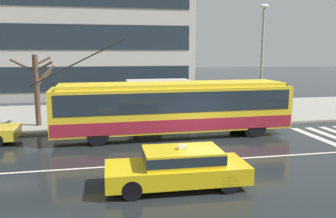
{
  "coord_description": "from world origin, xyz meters",
  "views": [
    {
      "loc": [
        -4.74,
        -14.18,
        4.37
      ],
      "look_at": [
        -1.24,
        3.24,
        1.43
      ],
      "focal_mm": 37.11,
      "sensor_mm": 36.0,
      "label": 1
    }
  ],
  "objects_px": {
    "pedestrian_at_shelter": "(90,95)",
    "taxi_oncoming_near": "(179,166)",
    "bus_shelter": "(158,90)",
    "trolleybus": "(174,107)",
    "street_lamp": "(262,54)",
    "pedestrian_approaching_curb": "(136,95)",
    "street_tree_bare": "(37,86)"
  },
  "relations": [
    {
      "from": "street_lamp",
      "to": "taxi_oncoming_near",
      "type": "bearing_deg",
      "value": -128.72
    },
    {
      "from": "pedestrian_approaching_curb",
      "to": "street_lamp",
      "type": "bearing_deg",
      "value": -10.74
    },
    {
      "from": "taxi_oncoming_near",
      "to": "street_lamp",
      "type": "bearing_deg",
      "value": 51.28
    },
    {
      "from": "trolleybus",
      "to": "street_lamp",
      "type": "relative_size",
      "value": 1.86
    },
    {
      "from": "street_lamp",
      "to": "bus_shelter",
      "type": "bearing_deg",
      "value": 171.6
    },
    {
      "from": "pedestrian_approaching_curb",
      "to": "street_tree_bare",
      "type": "distance_m",
      "value": 5.73
    },
    {
      "from": "trolleybus",
      "to": "street_lamp",
      "type": "distance_m",
      "value": 6.85
    },
    {
      "from": "pedestrian_at_shelter",
      "to": "taxi_oncoming_near",
      "type": "bearing_deg",
      "value": -74.78
    },
    {
      "from": "taxi_oncoming_near",
      "to": "street_tree_bare",
      "type": "bearing_deg",
      "value": 119.73
    },
    {
      "from": "taxi_oncoming_near",
      "to": "pedestrian_approaching_curb",
      "type": "bearing_deg",
      "value": 91.22
    },
    {
      "from": "trolleybus",
      "to": "pedestrian_at_shelter",
      "type": "bearing_deg",
      "value": 136.19
    },
    {
      "from": "taxi_oncoming_near",
      "to": "street_lamp",
      "type": "xyz_separation_m",
      "value": [
        7.22,
        9.01,
        3.55
      ]
    },
    {
      "from": "taxi_oncoming_near",
      "to": "pedestrian_at_shelter",
      "type": "xyz_separation_m",
      "value": [
        -2.98,
        10.94,
        1.04
      ]
    },
    {
      "from": "street_lamp",
      "to": "pedestrian_approaching_curb",
      "type": "bearing_deg",
      "value": 169.26
    },
    {
      "from": "taxi_oncoming_near",
      "to": "pedestrian_approaching_curb",
      "type": "relative_size",
      "value": 2.31
    },
    {
      "from": "bus_shelter",
      "to": "pedestrian_approaching_curb",
      "type": "xyz_separation_m",
      "value": [
        -1.23,
        0.49,
        -0.33
      ]
    },
    {
      "from": "taxi_oncoming_near",
      "to": "street_tree_bare",
      "type": "distance_m",
      "value": 12.04
    },
    {
      "from": "pedestrian_approaching_curb",
      "to": "street_tree_bare",
      "type": "relative_size",
      "value": 0.49
    },
    {
      "from": "pedestrian_approaching_curb",
      "to": "street_lamp",
      "type": "height_order",
      "value": "street_lamp"
    },
    {
      "from": "bus_shelter",
      "to": "pedestrian_at_shelter",
      "type": "relative_size",
      "value": 1.88
    },
    {
      "from": "taxi_oncoming_near",
      "to": "street_lamp",
      "type": "height_order",
      "value": "street_lamp"
    },
    {
      "from": "street_lamp",
      "to": "street_tree_bare",
      "type": "distance_m",
      "value": 13.32
    },
    {
      "from": "pedestrian_at_shelter",
      "to": "street_lamp",
      "type": "relative_size",
      "value": 0.28
    },
    {
      "from": "bus_shelter",
      "to": "street_tree_bare",
      "type": "bearing_deg",
      "value": 176.52
    },
    {
      "from": "trolleybus",
      "to": "taxi_oncoming_near",
      "type": "distance_m",
      "value": 6.99
    },
    {
      "from": "pedestrian_approaching_curb",
      "to": "street_lamp",
      "type": "distance_m",
      "value": 7.98
    },
    {
      "from": "trolleybus",
      "to": "pedestrian_approaching_curb",
      "type": "relative_size",
      "value": 6.5
    },
    {
      "from": "trolleybus",
      "to": "pedestrian_at_shelter",
      "type": "height_order",
      "value": "trolleybus"
    },
    {
      "from": "pedestrian_approaching_curb",
      "to": "trolleybus",
      "type": "bearing_deg",
      "value": -66.87
    },
    {
      "from": "pedestrian_at_shelter",
      "to": "street_lamp",
      "type": "bearing_deg",
      "value": -10.69
    },
    {
      "from": "taxi_oncoming_near",
      "to": "street_tree_bare",
      "type": "height_order",
      "value": "street_tree_bare"
    },
    {
      "from": "bus_shelter",
      "to": "pedestrian_approaching_curb",
      "type": "distance_m",
      "value": 1.36
    }
  ]
}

